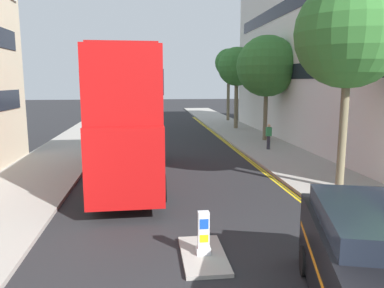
{
  "coord_description": "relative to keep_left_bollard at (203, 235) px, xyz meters",
  "views": [
    {
      "loc": [
        -1.33,
        -4.53,
        4.42
      ],
      "look_at": [
        0.5,
        11.0,
        1.8
      ],
      "focal_mm": 35.12,
      "sensor_mm": 36.0,
      "label": 1
    }
  ],
  "objects": [
    {
      "name": "traffic_island",
      "position": [
        0.0,
        0.0,
        -0.56
      ],
      "size": [
        1.1,
        2.2,
        0.1
      ],
      "primitive_type": "cube",
      "color": "#9E9991",
      "rests_on": "ground"
    },
    {
      "name": "taxi_minivan",
      "position": [
        2.65,
        -2.9,
        0.46
      ],
      "size": [
        3.12,
        5.14,
        2.12
      ],
      "color": "black",
      "rests_on": "ground"
    },
    {
      "name": "kerb_line_outer",
      "position": [
        4.4,
        9.69,
        -0.6
      ],
      "size": [
        0.1,
        56.0,
        0.01
      ],
      "primitive_type": "cube",
      "color": "yellow",
      "rests_on": "ground"
    },
    {
      "name": "pedestrian_far",
      "position": [
        6.27,
        14.0,
        0.38
      ],
      "size": [
        0.34,
        0.22,
        1.62
      ],
      "color": "#2D2D38",
      "rests_on": "sidewalk_right"
    },
    {
      "name": "keep_left_bollard",
      "position": [
        0.0,
        0.0,
        0.0
      ],
      "size": [
        0.36,
        0.28,
        1.11
      ],
      "color": "silver",
      "rests_on": "traffic_island"
    },
    {
      "name": "sidewalk_left",
      "position": [
        -6.5,
        11.69,
        -0.54
      ],
      "size": [
        4.0,
        80.0,
        0.14
      ],
      "primitive_type": "cube",
      "color": "#9E9991",
      "rests_on": "ground"
    },
    {
      "name": "street_tree_distant",
      "position": [
        6.73,
        24.95,
        5.08
      ],
      "size": [
        3.47,
        3.47,
        7.34
      ],
      "color": "#6B6047",
      "rests_on": "sidewalk_right"
    },
    {
      "name": "double_decker_bus_away",
      "position": [
        -2.2,
        7.91,
        2.42
      ],
      "size": [
        2.97,
        10.86,
        5.64
      ],
      "color": "#B20F0F",
      "rests_on": "ground"
    },
    {
      "name": "street_tree_far",
      "position": [
        6.31,
        5.06,
        5.57
      ],
      "size": [
        4.14,
        4.14,
        8.13
      ],
      "color": "#6B6047",
      "rests_on": "sidewalk_right"
    },
    {
      "name": "sidewalk_right",
      "position": [
        6.5,
        11.69,
        -0.54
      ],
      "size": [
        4.0,
        80.0,
        0.14
      ],
      "primitive_type": "cube",
      "color": "#9E9991",
      "rests_on": "ground"
    },
    {
      "name": "kerb_line_inner",
      "position": [
        4.24,
        9.69,
        -0.6
      ],
      "size": [
        0.1,
        56.0,
        0.01
      ],
      "primitive_type": "cube",
      "color": "yellow",
      "rests_on": "ground"
    },
    {
      "name": "street_tree_mid",
      "position": [
        7.21,
        17.75,
        4.87
      ],
      "size": [
        4.36,
        4.36,
        7.53
      ],
      "color": "#6B6047",
      "rests_on": "sidewalk_right"
    },
    {
      "name": "townhouse_terrace_right",
      "position": [
        13.5,
        17.16,
        6.06
      ],
      "size": [
        10.08,
        28.0,
        13.34
      ],
      "color": "silver",
      "rests_on": "ground"
    },
    {
      "name": "street_tree_near",
      "position": [
        7.54,
        32.13,
        5.76
      ],
      "size": [
        3.01,
        3.01,
        7.8
      ],
      "color": "#6B6047",
      "rests_on": "sidewalk_right"
    }
  ]
}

